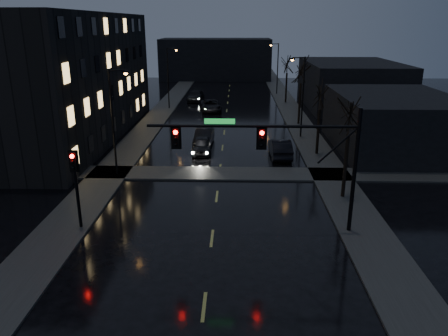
# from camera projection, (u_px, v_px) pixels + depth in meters

# --- Properties ---
(sidewalk_left) EXTENTS (3.00, 140.00, 0.12)m
(sidewalk_left) POSITION_uv_depth(u_px,v_px,m) (150.00, 125.00, 49.46)
(sidewalk_left) COLOR #2D2D2B
(sidewalk_left) RESTS_ON ground
(sidewalk_right) EXTENTS (3.00, 140.00, 0.12)m
(sidewalk_right) POSITION_uv_depth(u_px,v_px,m) (300.00, 126.00, 49.00)
(sidewalk_right) COLOR #2D2D2B
(sidewalk_right) RESTS_ON ground
(sidewalk_cross) EXTENTS (40.00, 3.00, 0.12)m
(sidewalk_cross) POSITION_uv_depth(u_px,v_px,m) (219.00, 174.00, 33.59)
(sidewalk_cross) COLOR #2D2D2B
(sidewalk_cross) RESTS_ON ground
(apartment_block) EXTENTS (12.00, 30.00, 12.00)m
(apartment_block) POSITION_uv_depth(u_px,v_px,m) (57.00, 77.00, 43.05)
(apartment_block) COLOR black
(apartment_block) RESTS_ON ground
(commercial_right_near) EXTENTS (10.00, 14.00, 5.00)m
(commercial_right_near) POSITION_uv_depth(u_px,v_px,m) (393.00, 122.00, 39.51)
(commercial_right_near) COLOR black
(commercial_right_near) RESTS_ON ground
(commercial_right_far) EXTENTS (12.00, 18.00, 6.00)m
(commercial_right_far) POSITION_uv_depth(u_px,v_px,m) (350.00, 84.00, 60.16)
(commercial_right_far) COLOR black
(commercial_right_far) RESTS_ON ground
(far_block) EXTENTS (22.00, 10.00, 8.00)m
(far_block) POSITION_uv_depth(u_px,v_px,m) (216.00, 59.00, 88.82)
(far_block) COLOR black
(far_block) RESTS_ON ground
(signal_mast) EXTENTS (11.11, 0.41, 7.00)m
(signal_mast) POSITION_uv_depth(u_px,v_px,m) (285.00, 147.00, 22.95)
(signal_mast) COLOR black
(signal_mast) RESTS_ON ground
(signal_pole_left) EXTENTS (0.35, 0.41, 4.53)m
(signal_pole_left) POSITION_uv_depth(u_px,v_px,m) (76.00, 179.00, 23.84)
(signal_pole_left) COLOR black
(signal_pole_left) RESTS_ON ground
(tree_near) EXTENTS (3.52, 3.52, 8.08)m
(tree_near) POSITION_uv_depth(u_px,v_px,m) (351.00, 105.00, 27.15)
(tree_near) COLOR black
(tree_near) RESTS_ON ground
(tree_mid_a) EXTENTS (3.30, 3.30, 7.58)m
(tree_mid_a) POSITION_uv_depth(u_px,v_px,m) (321.00, 88.00, 36.75)
(tree_mid_a) COLOR black
(tree_mid_a) RESTS_ON ground
(tree_mid_b) EXTENTS (3.74, 3.74, 8.59)m
(tree_mid_b) POSITION_uv_depth(u_px,v_px,m) (302.00, 66.00, 47.87)
(tree_mid_b) COLOR black
(tree_mid_b) RESTS_ON ground
(tree_far) EXTENTS (3.43, 3.43, 7.88)m
(tree_far) POSITION_uv_depth(u_px,v_px,m) (287.00, 60.00, 61.32)
(tree_far) COLOR black
(tree_far) RESTS_ON ground
(streetlight_l_near) EXTENTS (1.53, 0.28, 8.00)m
(streetlight_l_near) POSITION_uv_depth(u_px,v_px,m) (115.00, 114.00, 31.82)
(streetlight_l_near) COLOR black
(streetlight_l_near) RESTS_ON ground
(streetlight_l_far) EXTENTS (1.53, 0.28, 8.00)m
(streetlight_l_far) POSITION_uv_depth(u_px,v_px,m) (169.00, 73.00, 57.42)
(streetlight_l_far) COLOR black
(streetlight_l_far) RESTS_ON ground
(streetlight_r_mid) EXTENTS (1.53, 0.28, 8.00)m
(streetlight_r_mid) POSITION_uv_depth(u_px,v_px,m) (301.00, 90.00, 42.79)
(streetlight_r_mid) COLOR black
(streetlight_r_mid) RESTS_ON ground
(streetlight_r_far) EXTENTS (1.53, 0.28, 8.00)m
(streetlight_r_far) POSITION_uv_depth(u_px,v_px,m) (276.00, 64.00, 69.33)
(streetlight_r_far) COLOR black
(streetlight_r_far) RESTS_ON ground
(oncoming_car_a) EXTENTS (1.88, 4.30, 1.44)m
(oncoming_car_a) POSITION_uv_depth(u_px,v_px,m) (202.00, 145.00, 38.88)
(oncoming_car_a) COLOR black
(oncoming_car_a) RESTS_ON ground
(oncoming_car_b) EXTENTS (1.81, 4.64, 1.50)m
(oncoming_car_b) POSITION_uv_depth(u_px,v_px,m) (204.00, 137.00, 41.48)
(oncoming_car_b) COLOR black
(oncoming_car_b) RESTS_ON ground
(oncoming_car_c) EXTENTS (3.20, 5.67, 1.49)m
(oncoming_car_c) POSITION_uv_depth(u_px,v_px,m) (211.00, 105.00, 57.24)
(oncoming_car_c) COLOR black
(oncoming_car_c) RESTS_ON ground
(oncoming_car_d) EXTENTS (2.47, 5.32, 1.50)m
(oncoming_car_d) POSITION_uv_depth(u_px,v_px,m) (196.00, 96.00, 64.72)
(oncoming_car_d) COLOR black
(oncoming_car_d) RESTS_ON ground
(lead_car) EXTENTS (1.78, 4.84, 1.58)m
(lead_car) POSITION_uv_depth(u_px,v_px,m) (280.00, 148.00, 37.70)
(lead_car) COLOR black
(lead_car) RESTS_ON ground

